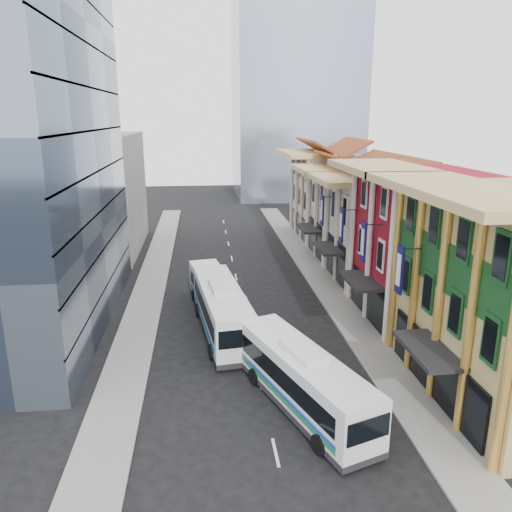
{
  "coord_description": "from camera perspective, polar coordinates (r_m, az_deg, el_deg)",
  "views": [
    {
      "loc": [
        -3.25,
        -19.85,
        16.04
      ],
      "look_at": [
        1.36,
        22.33,
        4.08
      ],
      "focal_mm": 35.0,
      "sensor_mm": 36.0,
      "label": 1
    }
  ],
  "objects": [
    {
      "name": "office_tower",
      "position": [
        41.22,
        -26.41,
        12.71
      ],
      "size": [
        12.0,
        26.0,
        30.0
      ],
      "primitive_type": "cube",
      "color": "#374358",
      "rests_on": "ground"
    },
    {
      "name": "bus_right",
      "position": [
        28.83,
        5.33,
        -13.74
      ],
      "size": [
        6.52,
        11.99,
        3.77
      ],
      "primitive_type": null,
      "rotation": [
        0.0,
        0.0,
        0.34
      ],
      "color": "silver",
      "rests_on": "ground"
    },
    {
      "name": "sidewalk_right",
      "position": [
        46.31,
        8.9,
        -4.63
      ],
      "size": [
        3.0,
        90.0,
        0.15
      ],
      "primitive_type": "cube",
      "color": "slate",
      "rests_on": "ground"
    },
    {
      "name": "sidewalk_left",
      "position": [
        45.1,
        -12.56,
        -5.39
      ],
      "size": [
        3.0,
        90.0,
        0.15
      ],
      "primitive_type": "cube",
      "color": "slate",
      "rests_on": "ground"
    },
    {
      "name": "shophouse_cream_mid",
      "position": [
        59.02,
        10.92,
        4.67
      ],
      "size": [
        8.0,
        9.0,
        10.0
      ],
      "primitive_type": "cube",
      "color": "beige",
      "rests_on": "ground"
    },
    {
      "name": "bus_left_near",
      "position": [
        37.89,
        -3.92,
        -6.05
      ],
      "size": [
        4.43,
        12.73,
        4.0
      ],
      "primitive_type": null,
      "rotation": [
        0.0,
        0.0,
        0.12
      ],
      "color": "silver",
      "rests_on": "ground"
    },
    {
      "name": "bus_left_far",
      "position": [
        41.85,
        -4.68,
        -4.26
      ],
      "size": [
        4.56,
        11.28,
        3.53
      ],
      "primitive_type": null,
      "rotation": [
        0.0,
        0.0,
        0.19
      ],
      "color": "silver",
      "rests_on": "ground"
    },
    {
      "name": "office_block_far",
      "position": [
        63.79,
        -17.83,
        6.85
      ],
      "size": [
        10.0,
        18.0,
        14.0
      ],
      "primitive_type": "cube",
      "color": "gray",
      "rests_on": "ground"
    },
    {
      "name": "shophouse_cream_far",
      "position": [
        68.88,
        8.41,
        6.77
      ],
      "size": [
        8.0,
        12.0,
        11.0
      ],
      "primitive_type": "cube",
      "color": "beige",
      "rests_on": "ground"
    },
    {
      "name": "ground",
      "position": [
        25.72,
        2.61,
        -22.85
      ],
      "size": [
        200.0,
        200.0,
        0.0
      ],
      "primitive_type": "plane",
      "color": "black",
      "rests_on": "ground"
    },
    {
      "name": "shophouse_cream_near",
      "position": [
        50.67,
        13.85,
        2.69
      ],
      "size": [
        8.0,
        9.0,
        10.0
      ],
      "primitive_type": "cube",
      "color": "beige",
      "rests_on": "ground"
    },
    {
      "name": "shophouse_tan",
      "position": [
        31.87,
        27.05,
        -4.41
      ],
      "size": [
        8.0,
        14.0,
        12.0
      ],
      "primitive_type": "cube",
      "color": "tan",
      "rests_on": "ground"
    },
    {
      "name": "shophouse_red",
      "position": [
        41.91,
        18.29,
        1.07
      ],
      "size": [
        8.0,
        10.0,
        12.0
      ],
      "primitive_type": "cube",
      "color": "maroon",
      "rests_on": "ground"
    }
  ]
}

